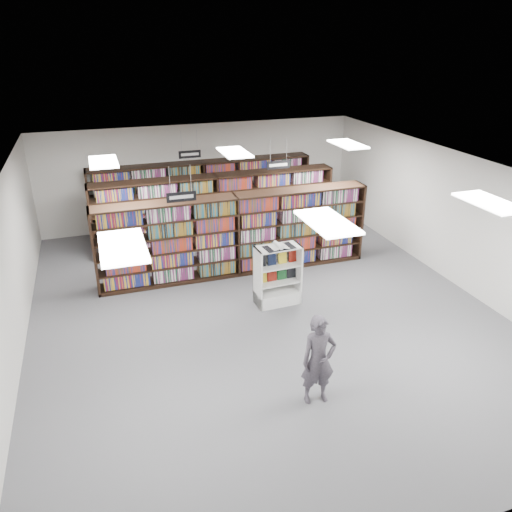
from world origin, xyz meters
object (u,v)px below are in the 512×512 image
object	(u,v)px
bookshelf_row_near	(236,235)
shopper	(318,360)
open_book	(279,246)
endcap_display	(277,284)

from	to	relation	value
bookshelf_row_near	shopper	world-z (taller)	bookshelf_row_near
open_book	shopper	world-z (taller)	shopper
bookshelf_row_near	endcap_display	world-z (taller)	bookshelf_row_near
bookshelf_row_near	open_book	bearing A→B (deg)	-77.28
endcap_display	shopper	bearing A→B (deg)	-101.68
shopper	bookshelf_row_near	bearing A→B (deg)	94.02
bookshelf_row_near	endcap_display	xyz separation A→B (m)	(0.44, -1.82, -0.57)
endcap_display	open_book	xyz separation A→B (m)	(-0.01, -0.09, 0.97)
open_book	shopper	size ratio (longest dim) A/B	0.43
bookshelf_row_near	endcap_display	bearing A→B (deg)	-76.44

